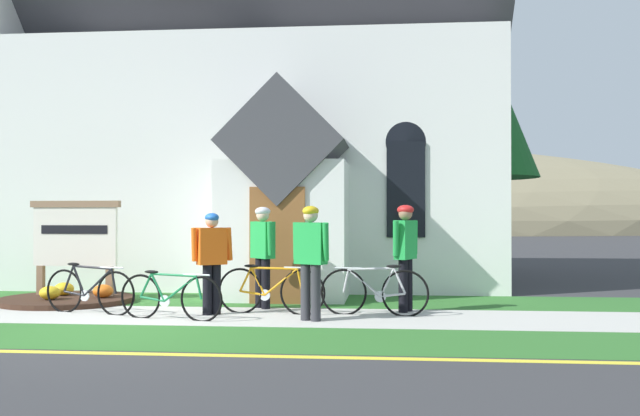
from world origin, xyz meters
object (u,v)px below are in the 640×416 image
cyclist_in_blue_jersey (406,249)px  bicycle_silver (89,291)px  cyclist_in_white_jersey (263,249)px  roadside_conifer (468,89)px  bicycle_white (170,296)px  bicycle_orange (271,290)px  cyclist_in_red_jersey (311,253)px  bicycle_green (375,291)px  cyclist_in_green_jersey (212,256)px  church_sign (75,237)px

cyclist_in_blue_jersey → bicycle_silver: bearing=-172.4°
cyclist_in_white_jersey → roadside_conifer: bearing=51.2°
bicycle_white → bicycle_orange: size_ratio=0.95×
cyclist_in_red_jersey → roadside_conifer: (3.02, 6.32, 3.53)m
cyclist_in_white_jersey → roadside_conifer: size_ratio=0.26×
bicycle_orange → bicycle_green: bicycle_green is taller
bicycle_orange → cyclist_in_green_jersey: (-0.91, -0.22, 0.56)m
bicycle_silver → cyclist_in_white_jersey: size_ratio=0.98×
cyclist_in_green_jersey → church_sign: bearing=150.8°
bicycle_green → cyclist_in_white_jersey: 2.12m
bicycle_green → bicycle_white: bearing=-166.0°
roadside_conifer → church_sign: bearing=-151.7°
church_sign → cyclist_in_white_jersey: 3.78m
bicycle_white → roadside_conifer: 9.22m
bicycle_orange → church_sign: bearing=159.5°
roadside_conifer → cyclist_in_red_jersey: bearing=-115.5°
cyclist_in_green_jersey → cyclist_in_blue_jersey: cyclist_in_blue_jersey is taller
bicycle_orange → cyclist_in_red_jersey: cyclist_in_red_jersey is taller
church_sign → cyclist_in_green_jersey: (3.02, -1.69, -0.24)m
cyclist_in_blue_jersey → church_sign: bearing=170.2°
bicycle_silver → cyclist_in_red_jersey: bearing=-7.3°
bicycle_silver → cyclist_in_green_jersey: (2.00, 0.04, 0.57)m
church_sign → bicycle_white: (2.52, -2.25, -0.83)m
cyclist_in_red_jersey → roadside_conifer: 7.85m
bicycle_silver → cyclist_in_white_jersey: 2.89m
cyclist_in_red_jersey → roadside_conifer: bearing=64.5°
bicycle_white → cyclist_in_green_jersey: bearing=48.3°
bicycle_green → cyclist_in_green_jersey: 2.64m
bicycle_silver → cyclist_in_green_jersey: 2.08m
cyclist_in_red_jersey → cyclist_in_blue_jersey: size_ratio=0.98×
bicycle_white → bicycle_green: size_ratio=0.99×
bicycle_green → cyclist_in_blue_jersey: size_ratio=0.98×
church_sign → roadside_conifer: roadside_conifer is taller
bicycle_white → cyclist_in_blue_jersey: 3.84m
church_sign → bicycle_silver: bearing=-59.4°
bicycle_orange → cyclist_in_red_jersey: bearing=-44.7°
church_sign → cyclist_in_blue_jersey: church_sign is taller
cyclist_in_white_jersey → cyclist_in_red_jersey: bearing=-54.6°
cyclist_in_green_jersey → cyclist_in_red_jersey: bearing=-17.0°
church_sign → cyclist_in_red_jersey: bearing=-25.2°
church_sign → cyclist_in_white_jersey: bearing=-12.6°
cyclist_in_red_jersey → roadside_conifer: size_ratio=0.26×
cyclist_in_white_jersey → cyclist_in_red_jersey: 1.68m
bicycle_green → cyclist_in_red_jersey: cyclist_in_red_jersey is taller
bicycle_white → cyclist_in_white_jersey: cyclist_in_white_jersey is taller
cyclist_in_white_jersey → roadside_conifer: 7.27m
cyclist_in_white_jersey → bicycle_green: bearing=-19.2°
cyclist_in_white_jersey → cyclist_in_green_jersey: size_ratio=1.07×
bicycle_silver → roadside_conifer: (6.65, 5.86, 4.18)m
cyclist_in_white_jersey → cyclist_in_blue_jersey: cyclist_in_blue_jersey is taller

